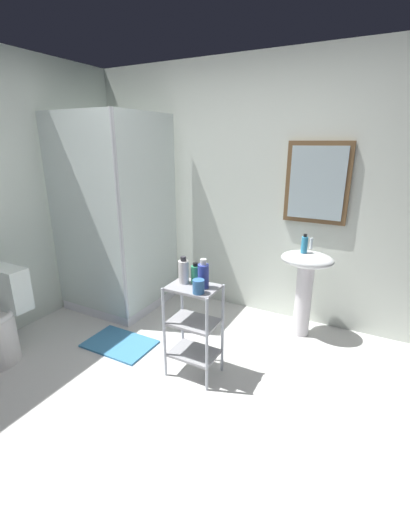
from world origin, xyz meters
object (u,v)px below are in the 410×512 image
shower_stall (121,267)px  shampoo_bottle_blue (203,275)px  lotion_bottle_white (184,271)px  pedestal_sink (305,277)px  hand_soap_bottle (304,244)px  bath_mat (120,344)px  body_wash_bottle_green (195,274)px  rinse_cup (198,287)px  storage_cart (194,324)px

shower_stall → shampoo_bottle_blue: bearing=-25.3°
shampoo_bottle_blue → lotion_bottle_white: shampoo_bottle_blue is taller
pedestal_sink → hand_soap_bottle: size_ratio=4.76×
shower_stall → bath_mat: 0.91m
pedestal_sink → bath_mat: pedestal_sink is taller
lotion_bottle_white → bath_mat: lotion_bottle_white is taller
lotion_bottle_white → bath_mat: (-0.69, -0.00, -0.82)m
shower_stall → hand_soap_bottle: bearing=9.5°
body_wash_bottle_green → rinse_cup: 0.18m
shower_stall → pedestal_sink: shower_stall is taller
hand_soap_bottle → rinse_cup: size_ratio=1.71×
rinse_cup → body_wash_bottle_green: bearing=126.2°
hand_soap_bottle → rinse_cup: bearing=-114.8°
pedestal_sink → body_wash_bottle_green: bearing=-123.8°
shower_stall → storage_cart: 1.42m
storage_cart → rinse_cup: size_ratio=7.42×
bath_mat → rinse_cup: bearing=-7.1°
pedestal_sink → hand_soap_bottle: (-0.03, -0.03, 0.31)m
pedestal_sink → body_wash_bottle_green: (-0.62, -0.92, 0.23)m
shower_stall → shampoo_bottle_blue: 1.53m
shower_stall → shampoo_bottle_blue: size_ratio=9.26×
storage_cart → hand_soap_bottle: 1.20m
pedestal_sink → body_wash_bottle_green: body_wash_bottle_green is taller
hand_soap_bottle → body_wash_bottle_green: 1.07m
shampoo_bottle_blue → lotion_bottle_white: 0.17m
body_wash_bottle_green → rinse_cup: body_wash_bottle_green is taller
storage_cart → shower_stall: bearing=152.8°
shower_stall → bath_mat: shower_stall is taller
storage_cart → shampoo_bottle_blue: size_ratio=3.43×
rinse_cup → pedestal_sink: bearing=64.5°
rinse_cup → storage_cart: bearing=137.2°
shower_stall → hand_soap_bottle: size_ratio=11.74×
storage_cart → bath_mat: 0.90m
shampoo_bottle_blue → rinse_cup: bearing=-80.9°
pedestal_sink → storage_cart: (-0.60, -0.98, -0.14)m
storage_cart → bath_mat: size_ratio=1.23×
hand_soap_bottle → shampoo_bottle_blue: hand_soap_bottle is taller
shampoo_bottle_blue → bath_mat: (-0.86, 0.01, -0.83)m
pedestal_sink → shampoo_bottle_blue: size_ratio=3.75×
body_wash_bottle_green → shampoo_bottle_blue: bearing=-26.8°
shower_stall → storage_cart: size_ratio=2.70×
shower_stall → body_wash_bottle_green: size_ratio=12.50×
lotion_bottle_white → bath_mat: 1.07m
storage_cart → lotion_bottle_white: bearing=164.1°
body_wash_bottle_green → pedestal_sink: bearing=56.2°
shower_stall → lotion_bottle_white: 1.37m
pedestal_sink → body_wash_bottle_green: size_ratio=5.06×
body_wash_bottle_green → bath_mat: (-0.77, -0.04, -0.80)m
shower_stall → pedestal_sink: size_ratio=2.47×
hand_soap_bottle → bath_mat: size_ratio=0.28×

